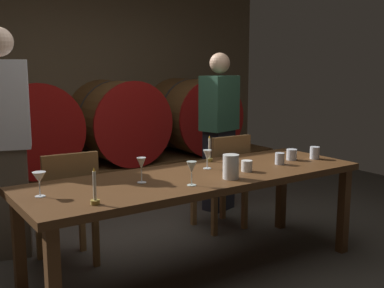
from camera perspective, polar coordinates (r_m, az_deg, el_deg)
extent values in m
plane|color=#3F3A33|center=(3.70, -1.10, -14.25)|extent=(7.70, 7.70, 0.00)
cube|color=brown|center=(5.93, -16.31, 8.98)|extent=(5.92, 0.24, 2.94)
cube|color=brown|center=(5.57, -13.92, -4.37)|extent=(5.33, 0.90, 0.35)
cylinder|color=brown|center=(5.30, -19.57, 1.90)|extent=(0.96, 0.89, 0.96)
cylinder|color=maroon|center=(4.86, -18.18, 1.32)|extent=(0.98, 0.03, 0.98)
cylinder|color=maroon|center=(5.74, -20.75, 2.39)|extent=(0.98, 0.03, 0.98)
cylinder|color=#2D2D33|center=(5.30, -19.57, 1.90)|extent=(0.97, 0.04, 0.97)
cylinder|color=brown|center=(5.66, -9.14, 2.79)|extent=(0.96, 0.89, 0.96)
cylinder|color=#9E1411|center=(5.25, -7.01, 2.31)|extent=(0.98, 0.03, 0.98)
cylinder|color=#9E1411|center=(6.07, -10.99, 3.20)|extent=(0.98, 0.03, 0.98)
cylinder|color=#2D2D33|center=(5.66, -9.14, 2.79)|extent=(0.97, 0.04, 0.97)
cylinder|color=brown|center=(6.19, -0.02, 3.49)|extent=(0.96, 0.89, 0.96)
cylinder|color=#9E1411|center=(5.82, 2.53, 3.09)|extent=(0.98, 0.03, 0.98)
cylinder|color=#9E1411|center=(6.57, -2.27, 3.84)|extent=(0.98, 0.03, 0.98)
cylinder|color=#2D2D33|center=(6.19, -0.02, 3.49)|extent=(0.97, 0.04, 0.97)
cube|color=#4C2D16|center=(3.32, 0.86, -4.11)|extent=(2.50, 0.82, 0.05)
cube|color=#4C2D16|center=(3.97, 17.98, -7.78)|extent=(0.07, 0.07, 0.68)
cube|color=#4C2D16|center=(3.28, -20.33, -11.66)|extent=(0.07, 0.07, 0.68)
cube|color=#4C2D16|center=(4.41, 10.82, -5.75)|extent=(0.07, 0.07, 0.68)
cube|color=olive|center=(3.68, -15.15, -7.44)|extent=(0.43, 0.43, 0.04)
cube|color=olive|center=(3.45, -14.53, -4.58)|extent=(0.40, 0.07, 0.42)
cube|color=olive|center=(3.95, -13.24, -9.69)|extent=(0.05, 0.05, 0.42)
cube|color=olive|center=(3.87, -18.14, -10.31)|extent=(0.05, 0.05, 0.42)
cube|color=olive|center=(3.64, -11.64, -11.30)|extent=(0.05, 0.05, 0.42)
cube|color=olive|center=(3.56, -16.95, -12.04)|extent=(0.05, 0.05, 0.42)
cube|color=olive|center=(4.34, 3.32, -4.51)|extent=(0.41, 0.41, 0.04)
cube|color=olive|center=(4.14, 4.80, -1.93)|extent=(0.40, 0.05, 0.42)
cube|color=olive|center=(4.63, 3.78, -6.56)|extent=(0.05, 0.05, 0.42)
cube|color=olive|center=(4.44, 0.20, -7.23)|extent=(0.05, 0.05, 0.42)
cube|color=olive|center=(4.37, 6.43, -7.58)|extent=(0.05, 0.05, 0.42)
cube|color=olive|center=(4.17, 2.74, -8.36)|extent=(0.05, 0.05, 0.42)
cube|color=brown|center=(3.96, -21.39, -6.66)|extent=(0.35, 0.28, 0.87)
cube|color=silver|center=(3.82, -22.10, 4.48)|extent=(0.43, 0.34, 0.67)
cube|color=black|center=(4.88, 3.28, -3.17)|extent=(0.34, 0.27, 0.84)
cube|color=#336047|center=(4.77, 3.36, 4.99)|extent=(0.43, 0.33, 0.55)
sphere|color=#D8A884|center=(4.76, 3.41, 9.80)|extent=(0.21, 0.21, 0.21)
cylinder|color=olive|center=(2.66, -11.72, -6.97)|extent=(0.05, 0.05, 0.02)
cylinder|color=#EDE5CC|center=(2.64, -11.79, -5.01)|extent=(0.02, 0.02, 0.16)
cone|color=yellow|center=(2.62, -11.86, -3.02)|extent=(0.01, 0.01, 0.02)
cylinder|color=olive|center=(3.74, 2.13, -1.96)|extent=(0.05, 0.05, 0.02)
cylinder|color=#EDE5CC|center=(3.72, 2.14, -0.54)|extent=(0.02, 0.02, 0.16)
cone|color=yellow|center=(3.71, 2.15, 0.89)|extent=(0.01, 0.01, 0.02)
cylinder|color=white|center=(3.18, 4.75, -2.77)|extent=(0.11, 0.11, 0.17)
cylinder|color=white|center=(2.90, -18.01, -6.08)|extent=(0.06, 0.06, 0.00)
cylinder|color=white|center=(2.89, -18.06, -5.29)|extent=(0.01, 0.01, 0.08)
cone|color=white|center=(2.87, -18.13, -3.90)|extent=(0.08, 0.08, 0.07)
cylinder|color=white|center=(3.10, -6.15, -4.67)|extent=(0.06, 0.06, 0.00)
cylinder|color=white|center=(3.09, -6.17, -3.87)|extent=(0.01, 0.01, 0.08)
cone|color=white|center=(3.07, -6.19, -2.38)|extent=(0.06, 0.06, 0.08)
cylinder|color=silver|center=(3.01, -0.04, -5.03)|extent=(0.06, 0.06, 0.00)
cylinder|color=silver|center=(3.00, -0.04, -4.27)|extent=(0.01, 0.01, 0.08)
cone|color=silver|center=(2.98, -0.04, -2.84)|extent=(0.07, 0.07, 0.07)
cylinder|color=white|center=(3.49, 1.86, -2.98)|extent=(0.06, 0.06, 0.00)
cylinder|color=white|center=(3.48, 1.86, -2.45)|extent=(0.01, 0.01, 0.06)
cone|color=white|center=(3.47, 1.87, -1.34)|extent=(0.06, 0.06, 0.08)
cylinder|color=white|center=(3.42, 6.69, -2.67)|extent=(0.08, 0.08, 0.08)
cylinder|color=silver|center=(3.69, 10.64, -1.76)|extent=(0.07, 0.07, 0.09)
cylinder|color=silver|center=(3.88, 12.05, -1.27)|extent=(0.08, 0.08, 0.09)
cylinder|color=silver|center=(3.97, 14.73, -1.05)|extent=(0.08, 0.08, 0.10)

